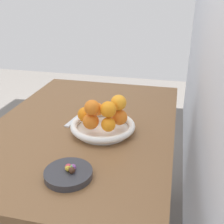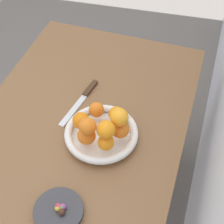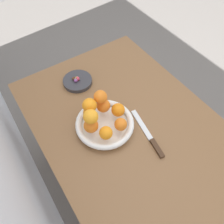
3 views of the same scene
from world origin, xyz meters
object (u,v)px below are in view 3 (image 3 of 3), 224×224
object	(u,v)px
dining_table	(128,135)
orange_0	(106,133)
candy_ball_1	(78,79)
candy_ball_3	(77,78)
orange_1	(121,124)
candy_ball_5	(74,79)
orange_8	(100,97)
fruit_bowl	(105,124)
orange_3	(103,106)
candy_ball_2	(76,80)
orange_6	(90,105)
orange_5	(91,126)
candy_dish	(78,81)
orange_4	(89,112)
knife	(150,137)
candy_ball_4	(76,80)
orange_2	(118,110)
candy_ball_0	(76,80)
orange_7	(91,117)

from	to	relation	value
dining_table	orange_0	distance (m)	0.20
candy_ball_1	candy_ball_3	bearing A→B (deg)	9.44
orange_1	candy_ball_5	bearing A→B (deg)	4.03
orange_1	orange_8	size ratio (longest dim) A/B	0.94
fruit_bowl	orange_3	size ratio (longest dim) A/B	4.19
orange_0	candy_ball_2	bearing A→B (deg)	-8.27
orange_6	orange_8	xyz separation A→B (m)	(0.01, -0.06, 0.01)
orange_1	orange_5	world-z (taller)	orange_5
orange_5	candy_dish	bearing A→B (deg)	-17.25
candy_ball_1	orange_1	bearing A→B (deg)	-178.25
orange_0	orange_8	distance (m)	0.15
orange_4	knife	bearing A→B (deg)	-141.61
candy_ball_1	candy_ball_3	distance (m)	0.00
candy_ball_4	candy_dish	bearing A→B (deg)	-55.75
candy_ball_1	knife	size ratio (longest dim) A/B	0.08
orange_1	candy_dish	bearing A→B (deg)	1.75
dining_table	candy_dish	size ratio (longest dim) A/B	7.36
candy_dish	orange_6	world-z (taller)	orange_6
orange_8	candy_ball_5	bearing A→B (deg)	2.10
candy_ball_1	orange_5	bearing A→B (deg)	162.47
orange_6	orange_8	world-z (taller)	orange_8
candy_ball_5	knife	world-z (taller)	candy_ball_5
orange_0	orange_5	distance (m)	0.07
orange_2	candy_ball_0	distance (m)	0.31
orange_4	orange_7	size ratio (longest dim) A/B	0.90
orange_8	candy_dish	bearing A→B (deg)	-1.45
orange_8	candy_ball_3	distance (m)	0.26
candy_ball_4	candy_ball_0	bearing A→B (deg)	-32.97
orange_6	candy_ball_2	xyz separation A→B (m)	(0.25, -0.06, -0.09)
orange_1	orange_3	distance (m)	0.12
orange_4	candy_ball_1	size ratio (longest dim) A/B	2.56
candy_ball_1	candy_ball_2	xyz separation A→B (m)	(-0.00, 0.01, -0.00)
candy_dish	knife	size ratio (longest dim) A/B	0.57
orange_0	candy_ball_5	size ratio (longest dim) A/B	2.80
candy_ball_5	orange_7	bearing A→B (deg)	166.47
orange_2	orange_5	bearing A→B (deg)	91.86
orange_7	orange_6	bearing A→B (deg)	-25.25
dining_table	candy_ball_5	world-z (taller)	candy_ball_5
candy_dish	orange_1	size ratio (longest dim) A/B	2.74
candy_dish	candy_ball_1	bearing A→B (deg)	-177.98
candy_ball_2	orange_2	bearing A→B (deg)	-169.89
orange_6	knife	world-z (taller)	orange_6
orange_5	orange_8	distance (m)	0.13
dining_table	knife	size ratio (longest dim) A/B	4.23
orange_7	candy_ball_5	bearing A→B (deg)	-13.53
orange_2	candy_ball_4	size ratio (longest dim) A/B	3.11
candy_ball_0	candy_ball_2	bearing A→B (deg)	173.58
orange_1	orange_8	xyz separation A→B (m)	(0.13, 0.02, 0.06)
candy_ball_1	candy_ball_2	world-z (taller)	candy_ball_1
orange_3	candy_ball_3	bearing A→B (deg)	0.71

